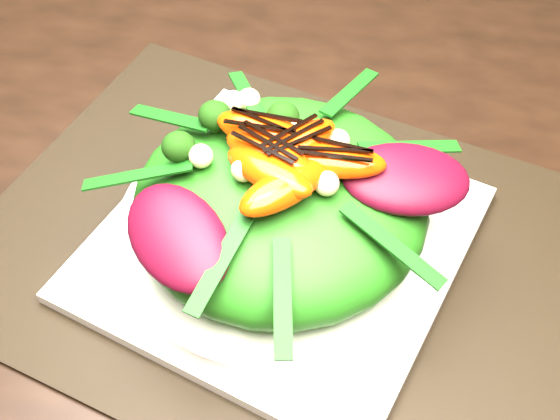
% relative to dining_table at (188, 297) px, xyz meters
% --- Properties ---
extents(dining_table, '(1.60, 0.90, 0.75)m').
position_rel_dining_table_xyz_m(dining_table, '(0.00, 0.00, 0.00)').
color(dining_table, black).
rests_on(dining_table, floor).
extents(placemat, '(0.53, 0.46, 0.00)m').
position_rel_dining_table_xyz_m(placemat, '(0.06, 0.04, 0.02)').
color(placemat, black).
rests_on(placemat, dining_table).
extents(plate_base, '(0.32, 0.32, 0.01)m').
position_rel_dining_table_xyz_m(plate_base, '(0.06, 0.04, 0.03)').
color(plate_base, silver).
rests_on(plate_base, placemat).
extents(salad_bowl, '(0.28, 0.28, 0.02)m').
position_rel_dining_table_xyz_m(salad_bowl, '(0.06, 0.04, 0.04)').
color(salad_bowl, white).
rests_on(salad_bowl, plate_base).
extents(lettuce_mound, '(0.22, 0.22, 0.07)m').
position_rel_dining_table_xyz_m(lettuce_mound, '(0.06, 0.04, 0.08)').
color(lettuce_mound, '#206011').
rests_on(lettuce_mound, salad_bowl).
extents(radicchio_leaf, '(0.10, 0.08, 0.02)m').
position_rel_dining_table_xyz_m(radicchio_leaf, '(0.15, 0.05, 0.11)').
color(radicchio_leaf, '#3D0614').
rests_on(radicchio_leaf, lettuce_mound).
extents(orange_segment, '(0.07, 0.04, 0.02)m').
position_rel_dining_table_xyz_m(orange_segment, '(0.06, 0.07, 0.12)').
color(orange_segment, red).
rests_on(orange_segment, lettuce_mound).
extents(broccoli_floret, '(0.04, 0.04, 0.03)m').
position_rel_dining_table_xyz_m(broccoli_floret, '(-0.00, 0.08, 0.12)').
color(broccoli_floret, black).
rests_on(broccoli_floret, lettuce_mound).
extents(macadamia_nut, '(0.02, 0.02, 0.02)m').
position_rel_dining_table_xyz_m(macadamia_nut, '(0.08, -0.01, 0.12)').
color(macadamia_nut, '#C2B189').
rests_on(macadamia_nut, lettuce_mound).
extents(balsamic_drizzle, '(0.05, 0.01, 0.00)m').
position_rel_dining_table_xyz_m(balsamic_drizzle, '(0.06, 0.07, 0.13)').
color(balsamic_drizzle, black).
rests_on(balsamic_drizzle, orange_segment).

